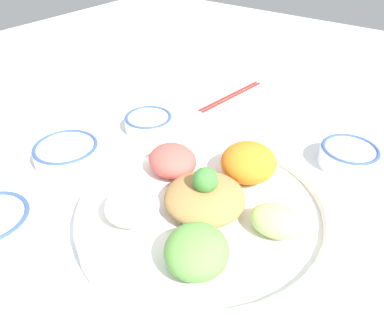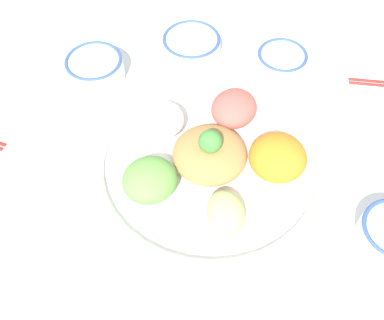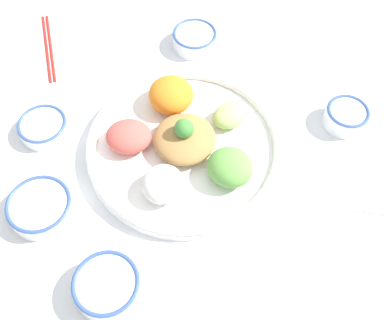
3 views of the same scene
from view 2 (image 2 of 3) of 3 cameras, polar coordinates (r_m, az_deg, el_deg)
ground_plane at (r=0.76m, az=2.61°, el=-2.52°), size 2.40×2.40×0.00m
salad_platter at (r=0.75m, az=2.33°, el=0.05°), size 0.39×0.39×0.10m
rice_bowl_blue at (r=0.94m, az=11.34°, el=12.45°), size 0.10×0.10×0.03m
sauce_bowl_dark at (r=0.95m, az=-0.06°, el=14.50°), size 0.12×0.12×0.04m
sauce_bowl_far at (r=0.91m, az=-12.20°, el=11.40°), size 0.11×0.11×0.05m
serving_spoon_main at (r=1.08m, az=5.76°, el=18.61°), size 0.05×0.13×0.01m
serving_spoon_extra at (r=0.69m, az=-18.77°, el=-18.60°), size 0.12×0.09×0.01m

